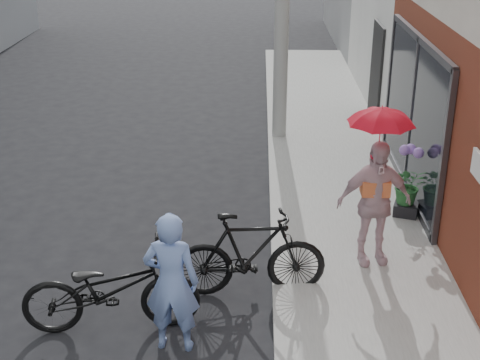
{
  "coord_description": "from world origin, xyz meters",
  "views": [
    {
      "loc": [
        0.68,
        -6.82,
        4.64
      ],
      "look_at": [
        0.44,
        1.39,
        1.1
      ],
      "focal_mm": 50.0,
      "sensor_mm": 36.0,
      "label": 1
    }
  ],
  "objects_px": {
    "officer": "(172,283)",
    "bike_right": "(250,254)",
    "bike_left": "(111,289)",
    "kimono_woman": "(374,203)",
    "planter": "(406,209)"
  },
  "relations": [
    {
      "from": "bike_left",
      "to": "bike_right",
      "type": "distance_m",
      "value": 1.75
    },
    {
      "from": "officer",
      "to": "bike_left",
      "type": "height_order",
      "value": "officer"
    },
    {
      "from": "kimono_woman",
      "to": "planter",
      "type": "height_order",
      "value": "kimono_woman"
    },
    {
      "from": "officer",
      "to": "kimono_woman",
      "type": "relative_size",
      "value": 0.97
    },
    {
      "from": "officer",
      "to": "bike_right",
      "type": "height_order",
      "value": "officer"
    },
    {
      "from": "bike_right",
      "to": "planter",
      "type": "xyz_separation_m",
      "value": [
        2.34,
        2.08,
        -0.35
      ]
    },
    {
      "from": "kimono_woman",
      "to": "planter",
      "type": "distance_m",
      "value": 1.77
    },
    {
      "from": "bike_left",
      "to": "planter",
      "type": "relative_size",
      "value": 5.7
    },
    {
      "from": "officer",
      "to": "bike_right",
      "type": "xyz_separation_m",
      "value": [
        0.82,
        1.09,
        -0.26
      ]
    },
    {
      "from": "planter",
      "to": "kimono_woman",
      "type": "bearing_deg",
      "value": -118.46
    },
    {
      "from": "officer",
      "to": "bike_left",
      "type": "relative_size",
      "value": 0.82
    },
    {
      "from": "bike_left",
      "to": "officer",
      "type": "bearing_deg",
      "value": -120.59
    },
    {
      "from": "bike_left",
      "to": "kimono_woman",
      "type": "height_order",
      "value": "kimono_woman"
    },
    {
      "from": "bike_left",
      "to": "kimono_woman",
      "type": "bearing_deg",
      "value": -73.03
    },
    {
      "from": "bike_left",
      "to": "planter",
      "type": "xyz_separation_m",
      "value": [
        3.91,
        2.86,
        -0.31
      ]
    }
  ]
}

